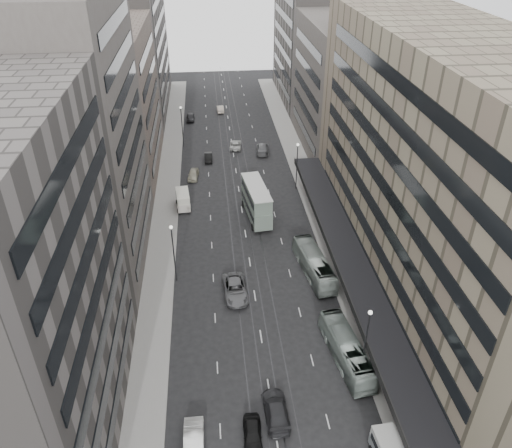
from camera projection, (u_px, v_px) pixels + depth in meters
name	position (u px, v px, depth m)	size (l,w,h in m)	color
ground	(262.00, 343.00, 54.75)	(220.00, 220.00, 0.00)	black
sidewalk_right	(306.00, 181.00, 87.29)	(4.00, 125.00, 0.15)	gray
sidewalk_left	(168.00, 188.00, 85.25)	(4.00, 125.00, 0.15)	gray
department_store	(447.00, 179.00, 55.34)	(19.20, 60.00, 30.00)	gray
building_right_mid	(345.00, 87.00, 93.94)	(15.00, 28.00, 24.00)	#4C4642
building_right_far	(314.00, 41.00, 118.12)	(15.00, 32.00, 28.00)	#615B57
building_left_b	(68.00, 139.00, 59.85)	(15.00, 26.00, 34.00)	#4C4642
building_left_c	(107.00, 102.00, 84.97)	(15.00, 28.00, 25.00)	#6D6055
building_left_d	(128.00, 48.00, 111.94)	(15.00, 38.00, 28.00)	#615B57
lamp_right_near	(367.00, 335.00, 48.59)	(0.44, 0.44, 8.32)	#262628
lamp_right_far	(297.00, 161.00, 82.26)	(0.44, 0.44, 8.32)	#262628
lamp_left_near	(173.00, 247.00, 61.25)	(0.44, 0.44, 8.32)	#262628
lamp_left_far	(182.00, 122.00, 97.44)	(0.44, 0.44, 8.32)	#262628
bus_near	(346.00, 350.00, 51.94)	(2.47, 10.54, 2.93)	gray
bus_far	(314.00, 264.00, 64.42)	(2.53, 10.83, 3.02)	#929D96
double_decker	(256.00, 201.00, 75.62)	(4.00, 10.12, 5.39)	slate
panel_van	(183.00, 199.00, 78.83)	(2.51, 4.59, 2.79)	beige
sedan_0	(253.00, 434.00, 44.41)	(1.69, 4.20, 1.43)	black
sedan_1	(194.00, 443.00, 43.57)	(1.73, 4.98, 1.64)	white
sedan_2	(235.00, 289.00, 61.20)	(2.86, 6.20, 1.72)	#5E5E60
sedan_3	(276.00, 410.00, 46.51)	(2.21, 5.43, 1.57)	#262628
sedan_4	(193.00, 174.00, 88.03)	(1.72, 4.27, 1.46)	#9C9881
sedan_5	(208.00, 157.00, 94.24)	(1.43, 4.09, 1.35)	black
sedan_6	(236.00, 145.00, 99.32)	(2.25, 4.89, 1.36)	#B9BAB5
sedan_7	(262.00, 148.00, 97.34)	(2.38, 5.86, 1.70)	#58595B
sedan_8	(190.00, 117.00, 112.25)	(1.76, 4.37, 1.49)	#242426
sedan_9	(220.00, 109.00, 117.17)	(1.51, 4.33, 1.43)	#BFAF9E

